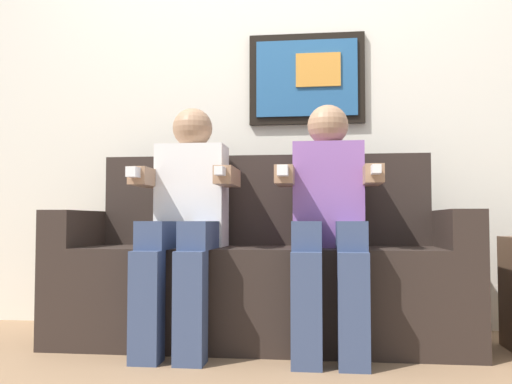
% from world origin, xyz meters
% --- Properties ---
extents(ground_plane, '(5.60, 5.60, 0.00)m').
position_xyz_m(ground_plane, '(0.00, 0.00, 0.00)').
color(ground_plane, '#8C6B4C').
extents(back_wall_assembly, '(4.31, 0.10, 2.60)m').
position_xyz_m(back_wall_assembly, '(0.01, 0.76, 1.30)').
color(back_wall_assembly, silver).
rests_on(back_wall_assembly, ground_plane).
extents(couch, '(1.91, 0.58, 0.90)m').
position_xyz_m(couch, '(0.00, 0.33, 0.31)').
color(couch, '#2D231E').
rests_on(couch, ground_plane).
extents(person_on_left, '(0.46, 0.56, 1.11)m').
position_xyz_m(person_on_left, '(-0.32, 0.16, 0.61)').
color(person_on_left, white).
rests_on(person_on_left, ground_plane).
extents(person_on_right, '(0.46, 0.56, 1.11)m').
position_xyz_m(person_on_right, '(0.32, 0.16, 0.61)').
color(person_on_right, '#8C59A5').
rests_on(person_on_right, ground_plane).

